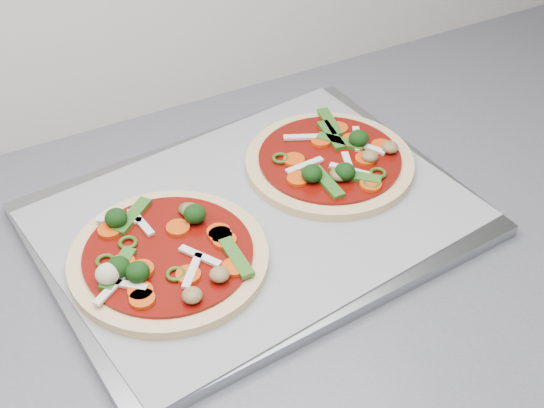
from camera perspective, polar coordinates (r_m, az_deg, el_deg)
name	(u,v)px	position (r m, az deg, el deg)	size (l,w,h in m)	color
baking_tray	(256,220)	(0.84, -1.22, -1.21)	(0.46, 0.34, 0.01)	gray
parchment	(256,214)	(0.83, -1.23, -0.77)	(0.44, 0.32, 0.00)	#9C9CA1
pizza_left	(166,256)	(0.78, -7.97, -3.92)	(0.22, 0.22, 0.03)	#E4C585
pizza_right	(332,161)	(0.89, 4.52, 3.23)	(0.27, 0.27, 0.03)	#E4C585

